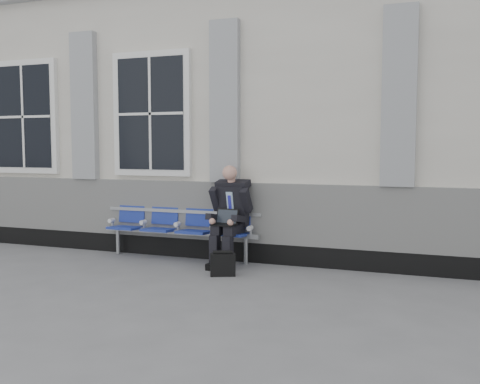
% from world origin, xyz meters
% --- Properties ---
extents(ground, '(70.00, 70.00, 0.00)m').
position_xyz_m(ground, '(0.00, 0.00, 0.00)').
color(ground, slate).
rests_on(ground, ground).
extents(station_building, '(14.40, 4.40, 4.49)m').
position_xyz_m(station_building, '(-0.02, 3.47, 2.22)').
color(station_building, silver).
rests_on(station_building, ground).
extents(bench, '(2.60, 0.47, 0.91)m').
position_xyz_m(bench, '(0.88, 1.32, 0.55)').
color(bench, '#9EA0A3').
rests_on(bench, ground).
extents(businessman, '(0.61, 0.82, 1.46)m').
position_xyz_m(businessman, '(1.78, 1.19, 0.79)').
color(businessman, black).
rests_on(businessman, ground).
extents(briefcase, '(0.37, 0.27, 0.35)m').
position_xyz_m(briefcase, '(1.93, 0.52, 0.16)').
color(briefcase, black).
rests_on(briefcase, ground).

